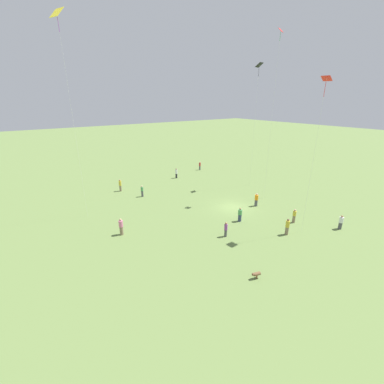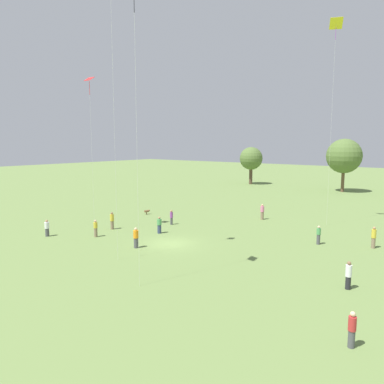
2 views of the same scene
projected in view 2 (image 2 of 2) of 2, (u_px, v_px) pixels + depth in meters
name	position (u px, v px, depth m)	size (l,w,h in m)	color
ground_plane	(171.00, 244.00, 33.70)	(240.00, 240.00, 0.00)	olive
tree_0	(251.00, 159.00, 80.53)	(4.88, 4.88, 8.03)	brown
tree_1	(344.00, 156.00, 67.79)	(6.26, 6.26, 9.70)	brown
person_0	(171.00, 217.00, 41.37)	(0.39, 0.39, 1.64)	#4C4C51
person_1	(112.00, 221.00, 39.15)	(0.48, 0.48, 1.82)	#847056
person_2	(374.00, 237.00, 32.15)	(0.41, 0.41, 1.89)	#847056
person_3	(136.00, 238.00, 32.25)	(0.55, 0.55, 1.80)	#4C4C51
person_4	(319.00, 235.00, 33.36)	(0.51, 0.51, 1.70)	#4C4C51
person_5	(47.00, 228.00, 36.22)	(0.51, 0.51, 1.64)	#4C4C51
person_6	(262.00, 212.00, 44.04)	(0.55, 0.55, 1.85)	#847056
person_7	(159.00, 225.00, 37.43)	(0.58, 0.58, 1.69)	#333D5B
person_8	(348.00, 275.00, 23.17)	(0.46, 0.46, 1.79)	#232328
person_9	(96.00, 228.00, 36.01)	(0.45, 0.45, 1.67)	#847056
person_10	(352.00, 330.00, 16.56)	(0.50, 0.50, 1.69)	#4C4C51
kite_0	(134.00, 2.00, 21.58)	(0.95, 1.09, 18.32)	black
kite_1	(90.00, 89.00, 36.35)	(0.89, 0.81, 15.37)	red
kite_2	(111.00, 5.00, 26.54)	(0.62, 0.74, 21.28)	red
kite_3	(336.00, 31.00, 38.49)	(1.52, 1.32, 21.66)	yellow
dog_0	(147.00, 211.00, 47.32)	(0.42, 0.76, 0.59)	brown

